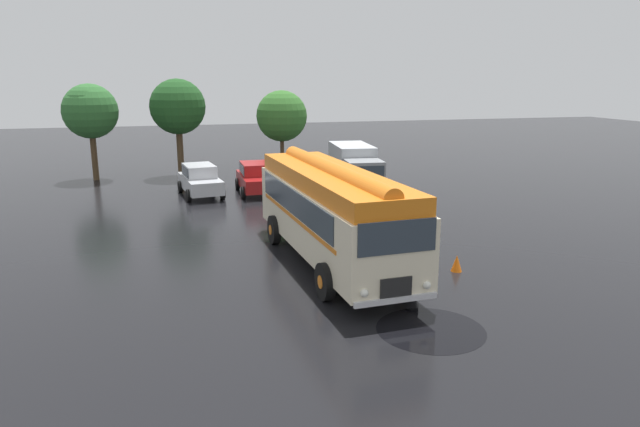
# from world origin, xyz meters

# --- Properties ---
(ground_plane) EXTENTS (120.00, 120.00, 0.00)m
(ground_plane) POSITION_xyz_m (0.00, 0.00, 0.00)
(ground_plane) COLOR black
(vintage_bus) EXTENTS (3.30, 10.25, 3.49)m
(vintage_bus) POSITION_xyz_m (-0.60, -0.13, 1.89)
(vintage_bus) COLOR beige
(vintage_bus) RESTS_ON ground
(car_near_left) EXTENTS (2.37, 4.39, 1.66)m
(car_near_left) POSITION_xyz_m (-4.23, 12.73, 0.85)
(car_near_left) COLOR #B7BABF
(car_near_left) RESTS_ON ground
(car_mid_left) EXTENTS (1.97, 4.20, 1.66)m
(car_mid_left) POSITION_xyz_m (-1.22, 12.63, 0.85)
(car_mid_left) COLOR maroon
(car_mid_left) RESTS_ON ground
(car_mid_right) EXTENTS (2.03, 4.24, 1.66)m
(car_mid_right) POSITION_xyz_m (1.62, 12.84, 0.85)
(car_mid_right) COLOR black
(car_mid_right) RESTS_ON ground
(box_van) EXTENTS (2.73, 5.92, 2.50)m
(box_van) POSITION_xyz_m (4.26, 11.98, 1.36)
(box_van) COLOR #B2B7BC
(box_van) RESTS_ON ground
(tree_far_left) EXTENTS (3.30, 3.30, 5.87)m
(tree_far_left) POSITION_xyz_m (-10.25, 19.20, 4.31)
(tree_far_left) COLOR #4C3823
(tree_far_left) RESTS_ON ground
(tree_left_of_centre) EXTENTS (3.45, 3.45, 6.16)m
(tree_left_of_centre) POSITION_xyz_m (-5.11, 19.06, 4.46)
(tree_left_of_centre) COLOR #4C3823
(tree_left_of_centre) RESTS_ON ground
(tree_centre) EXTENTS (3.29, 3.29, 5.42)m
(tree_centre) POSITION_xyz_m (1.54, 18.56, 3.83)
(tree_centre) COLOR #4C3823
(tree_centre) RESTS_ON ground
(traffic_cone) EXTENTS (0.36, 0.36, 0.55)m
(traffic_cone) POSITION_xyz_m (3.15, -2.04, 0.28)
(traffic_cone) COLOR orange
(traffic_cone) RESTS_ON ground
(puddle_patch) EXTENTS (2.77, 2.77, 0.01)m
(puddle_patch) POSITION_xyz_m (0.35, -5.93, 0.00)
(puddle_patch) COLOR black
(puddle_patch) RESTS_ON ground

